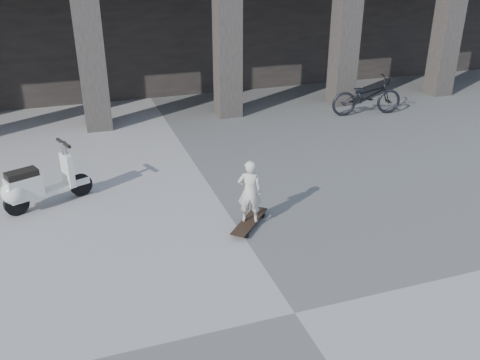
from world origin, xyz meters
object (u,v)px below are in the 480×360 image
object	(u,v)px
child	(250,191)
bicycle	(367,96)
longboard	(249,222)
scooter	(32,187)

from	to	relation	value
child	bicycle	distance (m)	7.26
longboard	scooter	bearing A→B (deg)	104.20
child	scooter	size ratio (longest dim) A/B	0.70
longboard	scooter	distance (m)	3.95
scooter	bicycle	xyz separation A→B (m)	(8.77, 3.12, 0.08)
longboard	scooter	size ratio (longest dim) A/B	0.62
longboard	child	xyz separation A→B (m)	(-0.00, 0.00, 0.57)
child	scooter	world-z (taller)	child
child	scooter	bearing A→B (deg)	-7.20
child	bicycle	world-z (taller)	child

